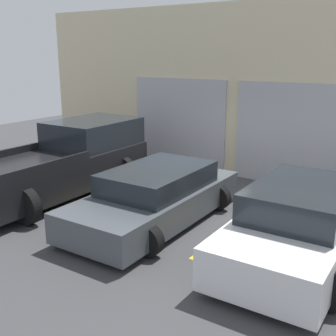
{
  "coord_description": "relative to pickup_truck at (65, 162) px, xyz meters",
  "views": [
    {
      "loc": [
        4.91,
        -8.28,
        3.57
      ],
      "look_at": [
        0.0,
        -0.75,
        1.1
      ],
      "focal_mm": 45.0,
      "sensor_mm": 36.0,
      "label": 1
    }
  ],
  "objects": [
    {
      "name": "parking_stripe_left",
      "position": [
        1.55,
        -0.34,
        -0.83
      ],
      "size": [
        0.12,
        2.2,
        0.01
      ],
      "primitive_type": "cube",
      "color": "gold",
      "rests_on": "ground"
    },
    {
      "name": "pickup_truck",
      "position": [
        0.0,
        0.0,
        0.0
      ],
      "size": [
        2.53,
        5.27,
        1.79
      ],
      "color": "black",
      "rests_on": "ground"
    },
    {
      "name": "shophouse_building",
      "position": [
        3.08,
        4.21,
        1.6
      ],
      "size": [
        14.63,
        0.68,
        4.95
      ],
      "color": "beige",
      "rests_on": "ground"
    },
    {
      "name": "sedan_side",
      "position": [
        3.09,
        -0.31,
        -0.27
      ],
      "size": [
        2.21,
        4.51,
        1.19
      ],
      "color": "#474C51",
      "rests_on": "ground"
    },
    {
      "name": "parking_stripe_far_left",
      "position": [
        -1.55,
        -0.34,
        -0.83
      ],
      "size": [
        0.12,
        2.2,
        0.01
      ],
      "primitive_type": "cube",
      "color": "gold",
      "rests_on": "ground"
    },
    {
      "name": "parking_stripe_centre",
      "position": [
        4.64,
        -0.34,
        -0.83
      ],
      "size": [
        0.12,
        2.2,
        0.01
      ],
      "primitive_type": "cube",
      "color": "gold",
      "rests_on": "ground"
    },
    {
      "name": "ground_plane",
      "position": [
        3.09,
        0.92,
        -0.84
      ],
      "size": [
        28.0,
        28.0,
        0.0
      ],
      "primitive_type": "plane",
      "color": "#3D3D3F"
    },
    {
      "name": "sedan_white",
      "position": [
        6.18,
        -0.31,
        -0.19
      ],
      "size": [
        2.26,
        4.35,
        1.36
      ],
      "color": "white",
      "rests_on": "ground"
    }
  ]
}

